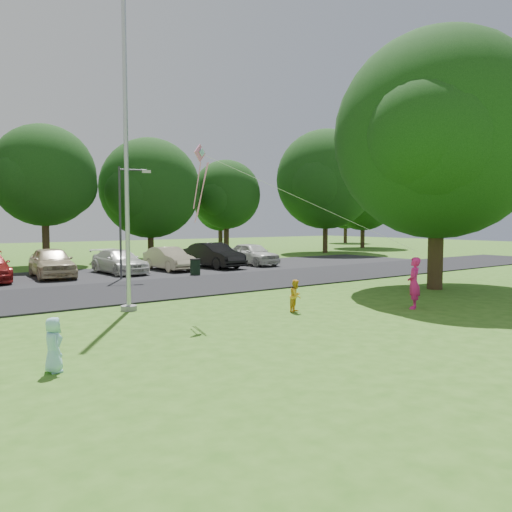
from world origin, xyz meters
TOP-DOWN VIEW (x-y plane):
  - ground at (0.00, 0.00)m, footprint 120.00×120.00m
  - park_road at (0.00, 9.00)m, footprint 60.00×6.00m
  - parking_strip at (0.00, 15.50)m, footprint 42.00×7.00m
  - flagpole at (-3.50, 5.00)m, footprint 0.50×0.50m
  - street_lamp at (-0.41, 12.93)m, footprint 1.46×0.62m
  - trash_can at (3.17, 12.56)m, footprint 0.55×0.55m
  - big_tree at (8.53, 2.16)m, footprint 9.08×8.37m
  - tree_row at (1.59, 24.23)m, footprint 64.35×11.94m
  - horizon_trees at (4.06, 33.88)m, footprint 77.46×7.20m
  - parked_cars at (0.01, 15.45)m, footprint 19.59×4.90m
  - woman at (3.99, -0.10)m, footprint 0.72×0.67m
  - child_yellow at (0.58, 1.73)m, footprint 0.60×0.55m
  - child_blue at (-7.12, -0.29)m, footprint 0.34×0.51m
  - kite at (-1.94, 2.68)m, footprint 6.41×3.13m

SIDE VIEW (x-z plane):
  - ground at x=0.00m, z-range 0.00..0.00m
  - park_road at x=0.00m, z-range 0.00..0.06m
  - parking_strip at x=0.00m, z-range 0.00..0.06m
  - trash_can at x=3.17m, z-range 0.00..0.87m
  - child_yellow at x=0.58m, z-range 0.00..1.00m
  - child_blue at x=-7.12m, z-range 0.00..1.03m
  - parked_cars at x=0.01m, z-range 0.00..1.49m
  - woman at x=3.99m, z-range 0.00..1.66m
  - street_lamp at x=-0.41m, z-range 0.54..5.91m
  - flagpole at x=-3.50m, z-range -0.83..9.17m
  - kite at x=-1.94m, z-range 2.65..5.79m
  - horizon_trees at x=4.06m, z-range 0.79..7.81m
  - tree_row at x=1.59m, z-range 0.27..11.15m
  - big_tree at x=8.53m, z-range 0.85..11.30m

